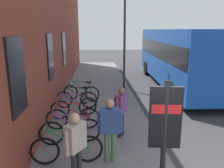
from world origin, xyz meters
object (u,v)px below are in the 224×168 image
Objects in this scene: bicycle_leaning_wall at (73,118)px; bicycle_end_of_row at (67,149)px; pedestrian_crossing_street at (76,141)px; street_lamp at (125,34)px; city_bus at (177,54)px; bicycle_nearest_sign at (77,99)px; pedestrian_by_facade at (110,124)px; bicycle_under_window at (71,131)px; transit_info_sign at (165,126)px; pedestrian_near_bus at (121,107)px; bicycle_beside_lamp at (74,107)px; bicycle_mid_rack at (81,92)px.

bicycle_end_of_row is at bearing -178.79° from bicycle_leaning_wall.
pedestrian_crossing_street is at bearing -173.06° from bicycle_leaning_wall.
city_bus is at bearing -75.46° from street_lamp.
bicycle_nearest_sign is 1.09× the size of pedestrian_by_facade.
bicycle_under_window is 1.00× the size of bicycle_nearest_sign.
street_lamp is at bearing -17.40° from bicycle_end_of_row.
transit_info_sign reaches higher than bicycle_nearest_sign.
pedestrian_crossing_street reaches higher than pedestrian_near_bus.
pedestrian_near_bus is at bearing -112.39° from bicycle_leaning_wall.
bicycle_beside_lamp is 3.84m from pedestrian_crossing_street.
transit_info_sign is at bearing 159.10° from city_bus.
pedestrian_near_bus is (-3.71, -1.43, 0.56)m from bicycle_mid_rack.
transit_info_sign is (-2.50, -1.92, 1.21)m from bicycle_under_window.
transit_info_sign is 2.96m from pedestrian_near_bus.
bicycle_end_of_row is 5.06m from bicycle_mid_rack.
bicycle_beside_lamp is 0.71× the size of transit_info_sign.
bicycle_beside_lamp is at bearing 43.01° from pedestrian_near_bus.
bicycle_mid_rack is at bearing 134.75° from street_lamp.
bicycle_end_of_row is 4.06m from bicycle_nearest_sign.
bicycle_nearest_sign is at bearing 4.72° from pedestrian_crossing_street.
pedestrian_crossing_street is at bearing 135.22° from pedestrian_by_facade.
transit_info_sign is (-1.49, -1.90, 1.21)m from bicycle_end_of_row.
pedestrian_by_facade is at bearing 162.53° from pedestrian_near_bus.
bicycle_leaning_wall is 1.09× the size of pedestrian_by_facade.
bicycle_leaning_wall is 2.32m from pedestrian_by_facade.
city_bus is 6.67× the size of pedestrian_crossing_street.
bicycle_end_of_row is 1.20m from pedestrian_by_facade.
bicycle_end_of_row and bicycle_nearest_sign have the same top height.
bicycle_beside_lamp is 5.10m from transit_info_sign.
bicycle_mid_rack is (5.06, -0.03, 0.00)m from bicycle_end_of_row.
transit_info_sign is 1.48× the size of pedestrian_by_facade.
pedestrian_near_bus is (1.36, -1.47, 0.56)m from bicycle_end_of_row.
bicycle_mid_rack is 1.04× the size of pedestrian_by_facade.
bicycle_nearest_sign is 4.78m from street_lamp.
bicycle_leaning_wall is at bearing 1.46° from bicycle_under_window.
transit_info_sign is at bearing -142.53° from bicycle_under_window.
bicycle_leaning_wall is 1.11× the size of pedestrian_crossing_street.
pedestrian_crossing_street is (-2.72, -0.33, 0.58)m from bicycle_leaning_wall.
bicycle_beside_lamp is at bearing 1.86° from bicycle_end_of_row.
pedestrian_crossing_street is (-5.81, -0.26, 0.58)m from bicycle_mid_rack.
bicycle_under_window is 1.57m from pedestrian_by_facade.
bicycle_end_of_row is 0.74× the size of transit_info_sign.
bicycle_leaning_wall is (1.98, 0.04, 0.00)m from bicycle_end_of_row.
street_lamp is (3.24, -2.39, 2.58)m from bicycle_nearest_sign.
bicycle_mid_rack is (4.05, -0.05, 0.00)m from bicycle_under_window.
pedestrian_crossing_street is (-0.74, -0.29, 0.58)m from bicycle_end_of_row.
bicycle_leaning_wall is 1.06m from bicycle_beside_lamp.
pedestrian_by_facade is (-0.99, -1.06, 0.60)m from bicycle_under_window.
pedestrian_by_facade reaches higher than bicycle_beside_lamp.
bicycle_mid_rack is at bearing -0.71° from bicycle_under_window.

